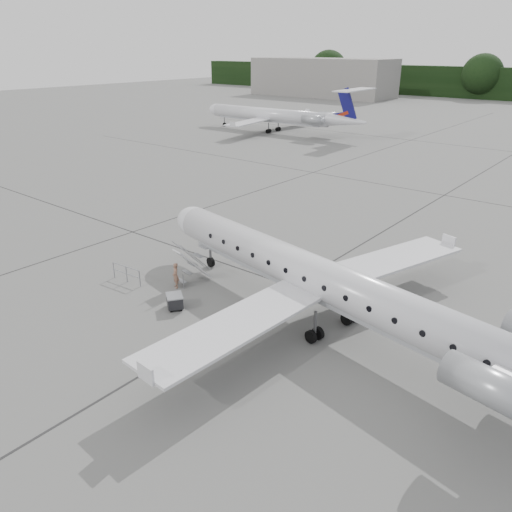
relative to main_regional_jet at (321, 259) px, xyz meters
The scene contains 8 objects.
ground 5.26m from the main_regional_jet, 45.94° to the right, with size 320.00×320.00×0.00m, color slate.
terminal_building 126.58m from the main_regional_jet, 122.12° to the left, with size 40.00×14.00×10.00m, color gray.
main_regional_jet is the anchor object (origin of this frame).
airstair 8.77m from the main_regional_jet, behind, with size 0.85×2.07×2.22m, color silver, non-canonical shape.
passenger 9.23m from the main_regional_jet, 168.98° to the right, with size 0.55×0.36×1.51m, color #895F4A.
safety_railing 12.22m from the main_regional_jet, 165.14° to the right, with size 2.20×0.08×1.00m, color gray, non-canonical shape.
baggage_cart 8.24m from the main_regional_jet, 153.18° to the right, with size 0.97×0.78×0.84m, color black, non-canonical shape.
bg_regional_left 61.82m from the main_regional_jet, 130.08° to the left, with size 28.43×20.47×7.46m, color silver, non-canonical shape.
Camera 1 is at (8.68, -16.18, 12.93)m, focal length 35.00 mm.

